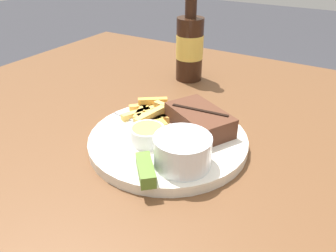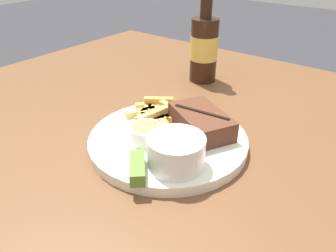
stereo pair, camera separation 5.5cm
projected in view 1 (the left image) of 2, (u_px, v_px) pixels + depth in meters
name	position (u px, v px, depth m)	size (l,w,h in m)	color
dining_table	(168.00, 181.00, 0.62)	(1.23, 1.12, 0.78)	brown
dinner_plate	(168.00, 140.00, 0.58)	(0.28, 0.28, 0.02)	silver
steak_portion	(199.00, 120.00, 0.58)	(0.14, 0.12, 0.04)	#512D1E
fries_pile	(154.00, 113.00, 0.63)	(0.13, 0.11, 0.02)	gold
coleslaw_cup	(183.00, 149.00, 0.49)	(0.09, 0.09, 0.05)	white
dipping_sauce_cup	(147.00, 134.00, 0.55)	(0.06, 0.06, 0.03)	silver
pickle_spear	(146.00, 170.00, 0.47)	(0.06, 0.06, 0.02)	#567A2D
fork_utensil	(139.00, 122.00, 0.61)	(0.13, 0.03, 0.00)	#B7B7BC
knife_utensil	(174.00, 125.00, 0.60)	(0.09, 0.16, 0.01)	#B7B7BC
beer_bottle	(190.00, 45.00, 0.81)	(0.07, 0.07, 0.25)	black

